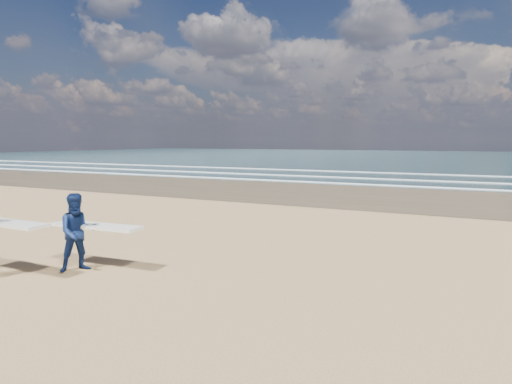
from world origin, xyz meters
The scene contains 1 object.
surfer_far centered at (1.19, 0.73, 0.87)m, with size 2.23×1.23×1.73m.
Camera 1 is at (9.13, -6.32, 2.88)m, focal length 32.00 mm.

